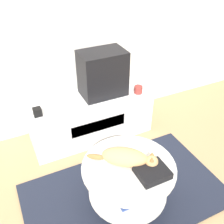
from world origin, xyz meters
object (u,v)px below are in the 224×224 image
(tv, at_px, (103,73))
(speaker, at_px, (37,112))
(dvd_box, at_px, (152,172))
(cat, at_px, (127,158))

(tv, xyz_separation_m, speaker, (-0.75, -0.10, -0.21))
(dvd_box, distance_m, cat, 0.22)
(speaker, relative_size, dvd_box, 0.34)
(speaker, xyz_separation_m, cat, (0.50, -0.93, -0.01))
(speaker, bearing_deg, dvd_box, -60.80)
(tv, height_order, cat, tv)
(tv, relative_size, dvd_box, 2.07)
(cat, bearing_deg, speaker, 153.93)
(speaker, height_order, cat, cat)
(cat, bearing_deg, tv, 111.77)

